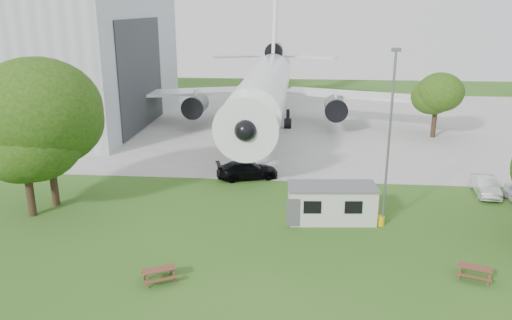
# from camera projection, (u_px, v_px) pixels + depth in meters

# --- Properties ---
(ground) EXTENTS (160.00, 160.00, 0.00)m
(ground) POSITION_uv_depth(u_px,v_px,m) (257.00, 265.00, 29.41)
(ground) COLOR #447027
(concrete_apron) EXTENTS (120.00, 46.00, 0.03)m
(concrete_apron) POSITION_uv_depth(u_px,v_px,m) (282.00, 123.00, 65.58)
(concrete_apron) COLOR #B7B7B2
(concrete_apron) RESTS_ON ground
(airliner) EXTENTS (46.36, 47.73, 17.69)m
(airliner) POSITION_uv_depth(u_px,v_px,m) (266.00, 85.00, 62.17)
(airliner) COLOR white
(airliner) RESTS_ON ground
(site_cabin) EXTENTS (6.85, 3.22, 2.62)m
(site_cabin) POSITION_uv_depth(u_px,v_px,m) (332.00, 203.00, 35.19)
(site_cabin) COLOR beige
(site_cabin) RESTS_ON ground
(picnic_west) EXTENTS (2.29, 2.17, 0.76)m
(picnic_west) POSITION_uv_depth(u_px,v_px,m) (160.00, 281.00, 27.63)
(picnic_west) COLOR brown
(picnic_west) RESTS_ON ground
(picnic_east) EXTENTS (2.20, 2.02, 0.76)m
(picnic_east) POSITION_uv_depth(u_px,v_px,m) (473.00, 279.00, 27.89)
(picnic_east) COLOR brown
(picnic_east) RESTS_ON ground
(lamp_mast) EXTENTS (0.16, 0.16, 12.00)m
(lamp_mast) POSITION_uv_depth(u_px,v_px,m) (389.00, 143.00, 32.84)
(lamp_mast) COLOR slate
(lamp_mast) RESTS_ON ground
(tree_west_big) EXTENTS (9.46, 9.46, 11.58)m
(tree_west_big) POSITION_uv_depth(u_px,v_px,m) (46.00, 118.00, 36.33)
(tree_west_big) COLOR #382619
(tree_west_big) RESTS_ON ground
(tree_west_small) EXTENTS (7.19, 7.19, 8.83)m
(tree_west_small) POSITION_uv_depth(u_px,v_px,m) (23.00, 146.00, 34.86)
(tree_west_small) COLOR #382619
(tree_west_small) RESTS_ON ground
(tree_far_apron) EXTENTS (5.25, 5.25, 7.46)m
(tree_far_apron) POSITION_uv_depth(u_px,v_px,m) (437.00, 96.00, 56.80)
(tree_far_apron) COLOR #382619
(tree_far_apron) RESTS_ON ground
(car_ne_sedan) EXTENTS (1.96, 4.60, 1.48)m
(car_ne_sedan) POSITION_uv_depth(u_px,v_px,m) (485.00, 186.00, 40.22)
(car_ne_sedan) COLOR silver
(car_ne_sedan) RESTS_ON ground
(car_apron_van) EXTENTS (5.83, 3.68, 1.58)m
(car_apron_van) POSITION_uv_depth(u_px,v_px,m) (247.00, 170.00, 43.99)
(car_apron_van) COLOR black
(car_apron_van) RESTS_ON ground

